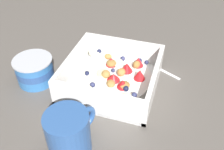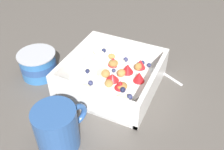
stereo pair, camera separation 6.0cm
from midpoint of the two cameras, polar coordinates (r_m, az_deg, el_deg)
ground_plane at (r=0.61m, az=3.13°, el=-3.09°), size 2.40×2.40×0.00m
fruit_bowl at (r=0.60m, az=3.01°, el=-0.64°), size 0.21×0.21×0.07m
spoon at (r=0.70m, az=10.34°, el=3.03°), size 0.09×0.16×0.01m
yogurt_cup at (r=0.64m, az=-13.90°, el=2.29°), size 0.09×0.09×0.06m
coffee_mug at (r=0.47m, az=-8.69°, el=-11.96°), size 0.11×0.08×0.09m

